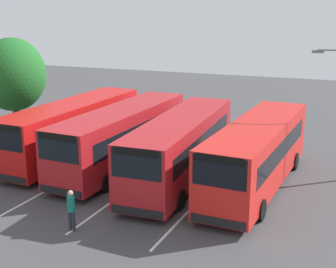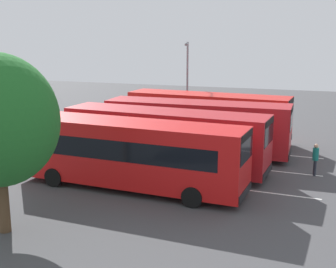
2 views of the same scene
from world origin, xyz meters
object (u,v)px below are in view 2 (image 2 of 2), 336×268
object	(u,v)px
bus_center_right	(197,126)
bus_far_right	(208,115)
bus_far_left	(130,152)
pedestrian	(315,157)
bus_center_left	(165,138)
street_lamp	(187,79)

from	to	relation	value
bus_center_right	bus_far_right	distance (m)	3.93
bus_far_left	pedestrian	world-z (taller)	bus_far_left
bus_far_right	pedestrian	bearing A→B (deg)	-34.80
bus_far_left	bus_center_left	bearing A→B (deg)	84.44
bus_far_left	pedestrian	distance (m)	9.98
bus_center_left	street_lamp	size ratio (longest dim) A/B	1.69
bus_center_left	pedestrian	distance (m)	8.16
bus_center_left	bus_far_right	size ratio (longest dim) A/B	1.00
bus_center_right	street_lamp	xyz separation A→B (m)	(-3.06, 7.89, 2.14)
pedestrian	street_lamp	size ratio (longest dim) A/B	0.25
bus_far_right	pedestrian	xyz separation A→B (m)	(7.47, -6.03, -0.80)
bus_far_left	bus_center_right	bearing A→B (deg)	83.06
bus_far_left	bus_center_left	distance (m)	3.55
bus_far_left	street_lamp	size ratio (longest dim) A/B	1.69
bus_far_left	bus_far_right	size ratio (longest dim) A/B	1.00
bus_far_left	bus_far_right	distance (m)	11.27
bus_far_left	bus_far_right	xyz separation A→B (m)	(1.01, 11.22, 0.00)
bus_far_right	pedestrian	distance (m)	9.63
bus_center_right	pedestrian	xyz separation A→B (m)	(7.18, -2.10, -0.80)
bus_center_right	street_lamp	size ratio (longest dim) A/B	1.68
bus_center_right	bus_center_left	bearing A→B (deg)	-102.50
bus_far_left	bus_center_right	world-z (taller)	same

